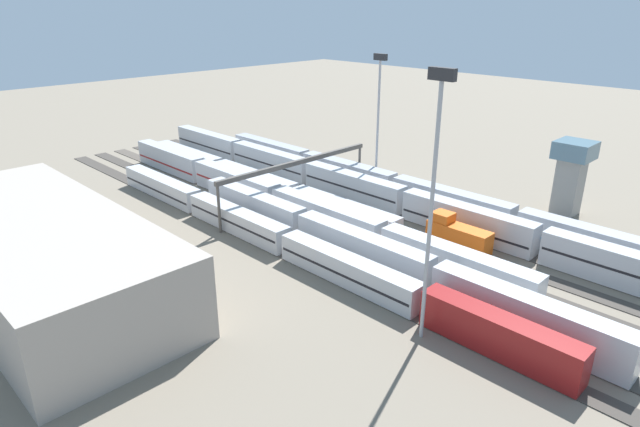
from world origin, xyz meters
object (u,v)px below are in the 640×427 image
train_on_track_1 (353,187)px  train_on_track_0 (395,188)px  train_on_track_4 (277,200)px  light_mast_0 (379,106)px  maintenance_shed (41,255)px  train_on_track_6 (277,238)px  signal_gantry (297,167)px  train_on_track_2 (457,235)px  light_mast_1 (434,179)px  train_on_track_3 (254,181)px  train_on_track_5 (361,250)px  control_tower (571,172)px

train_on_track_1 → train_on_track_0: bearing=-140.3°
train_on_track_4 → light_mast_0: (-4.09, -22.34, 14.30)m
maintenance_shed → train_on_track_0: bearing=-100.6°
train_on_track_4 → train_on_track_6: bearing=139.7°
train_on_track_4 → train_on_track_6: train_on_track_4 is taller
train_on_track_6 → signal_gantry: (11.86, -15.00, 5.57)m
light_mast_0 → train_on_track_2: bearing=154.8°
train_on_track_1 → light_mast_1: (-35.54, 28.09, 15.96)m
train_on_track_0 → light_mast_0: bearing=-19.5°
train_on_track_4 → light_mast_1: 45.19m
train_on_track_3 → signal_gantry: bearing=180.0°
train_on_track_6 → light_mast_0: 36.40m
signal_gantry → maintenance_shed: size_ratio=0.70×
train_on_track_4 → train_on_track_1: same height
train_on_track_3 → train_on_track_6: size_ratio=0.79×
light_mast_0 → train_on_track_5: bearing=126.3°
train_on_track_1 → signal_gantry: bearing=64.6°
train_on_track_0 → light_mast_0: size_ratio=3.62×
train_on_track_1 → maintenance_shed: maintenance_shed is taller
train_on_track_3 → train_on_track_6: (-24.63, 15.00, 0.08)m
train_on_track_0 → train_on_track_2: same height
train_on_track_2 → control_tower: size_ratio=0.76×
maintenance_shed → train_on_track_4: bearing=-90.6°
control_tower → light_mast_1: bearing=94.8°
train_on_track_0 → light_mast_1: size_ratio=3.24×
train_on_track_1 → light_mast_0: size_ratio=4.54×
light_mast_0 → light_mast_1: light_mast_1 is taller
train_on_track_0 → signal_gantry: (10.77, 15.00, 5.06)m
train_on_track_2 → signal_gantry: 31.32m
light_mast_0 → maintenance_shed: light_mast_0 is taller
control_tower → train_on_track_2: bearing=77.9°
light_mast_1 → signal_gantry: (40.28, -18.09, -10.91)m
train_on_track_6 → light_mast_1: bearing=173.8°
train_on_track_2 → train_on_track_5: (6.21, 15.00, 0.46)m
train_on_track_4 → train_on_track_2: same height
train_on_track_1 → control_tower: 38.35m
train_on_track_3 → train_on_track_0: (-23.54, -15.00, 0.60)m
train_on_track_1 → control_tower: bearing=-145.5°
train_on_track_5 → maintenance_shed: bearing=54.2°
train_on_track_6 → train_on_track_5: size_ratio=1.27×
maintenance_shed → train_on_track_3: bearing=-74.2°
signal_gantry → train_on_track_5: bearing=157.6°
train_on_track_3 → train_on_track_0: size_ratio=0.75×
train_on_track_6 → train_on_track_0: (1.09, -30.00, 0.51)m
train_on_track_6 → control_tower: control_tower is taller
train_on_track_6 → train_on_track_0: bearing=-87.9°
train_on_track_3 → train_on_track_5: bearing=164.9°
train_on_track_3 → train_on_track_2: (-43.20, -5.00, 0.16)m
train_on_track_4 → maintenance_shed: (0.39, 39.07, 2.51)m
train_on_track_6 → light_mast_1: light_mast_1 is taller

